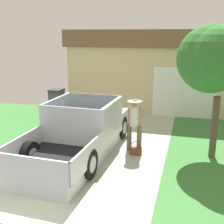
{
  "coord_description": "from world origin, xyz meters",
  "views": [
    {
      "loc": [
        3.18,
        -4.23,
        3.65
      ],
      "look_at": [
        0.8,
        4.43,
        1.21
      ],
      "focal_mm": 46.59,
      "sensor_mm": 36.0,
      "label": 1
    }
  ],
  "objects_px": {
    "handbag": "(136,151)",
    "house_with_garage": "(161,66)",
    "person_with_hat": "(134,122)",
    "pickup_truck": "(82,129)",
    "front_yard_tree": "(214,59)",
    "wheeled_trash_bin": "(57,98)"
  },
  "relations": [
    {
      "from": "handbag",
      "to": "house_with_garage",
      "type": "xyz_separation_m",
      "value": [
        -0.14,
        7.92,
        1.81
      ]
    },
    {
      "from": "person_with_hat",
      "to": "pickup_truck",
      "type": "bearing_deg",
      "value": 26.5
    },
    {
      "from": "front_yard_tree",
      "to": "wheeled_trash_bin",
      "type": "relative_size",
      "value": 3.89
    },
    {
      "from": "house_with_garage",
      "to": "front_yard_tree",
      "type": "height_order",
      "value": "front_yard_tree"
    },
    {
      "from": "pickup_truck",
      "to": "front_yard_tree",
      "type": "xyz_separation_m",
      "value": [
        3.84,
        0.74,
        2.22
      ]
    },
    {
      "from": "pickup_truck",
      "to": "house_with_garage",
      "type": "bearing_deg",
      "value": 80.92
    },
    {
      "from": "handbag",
      "to": "wheeled_trash_bin",
      "type": "xyz_separation_m",
      "value": [
        -4.83,
        4.5,
        0.42
      ]
    },
    {
      "from": "handbag",
      "to": "wheeled_trash_bin",
      "type": "relative_size",
      "value": 0.43
    },
    {
      "from": "house_with_garage",
      "to": "person_with_hat",
      "type": "bearing_deg",
      "value": -89.78
    },
    {
      "from": "person_with_hat",
      "to": "wheeled_trash_bin",
      "type": "distance_m",
      "value": 6.37
    },
    {
      "from": "front_yard_tree",
      "to": "wheeled_trash_bin",
      "type": "distance_m",
      "value": 8.31
    },
    {
      "from": "pickup_truck",
      "to": "wheeled_trash_bin",
      "type": "xyz_separation_m",
      "value": [
        -3.11,
        4.63,
        -0.18
      ]
    },
    {
      "from": "handbag",
      "to": "house_with_garage",
      "type": "bearing_deg",
      "value": 91.0
    },
    {
      "from": "pickup_truck",
      "to": "wheeled_trash_bin",
      "type": "height_order",
      "value": "pickup_truck"
    },
    {
      "from": "front_yard_tree",
      "to": "wheeled_trash_bin",
      "type": "xyz_separation_m",
      "value": [
        -6.94,
        3.88,
        -2.4
      ]
    },
    {
      "from": "person_with_hat",
      "to": "house_with_garage",
      "type": "bearing_deg",
      "value": -76.4
    },
    {
      "from": "person_with_hat",
      "to": "wheeled_trash_bin",
      "type": "relative_size",
      "value": 1.73
    },
    {
      "from": "handbag",
      "to": "wheeled_trash_bin",
      "type": "distance_m",
      "value": 6.62
    },
    {
      "from": "front_yard_tree",
      "to": "wheeled_trash_bin",
      "type": "bearing_deg",
      "value": 150.79
    },
    {
      "from": "wheeled_trash_bin",
      "to": "house_with_garage",
      "type": "bearing_deg",
      "value": 36.04
    },
    {
      "from": "house_with_garage",
      "to": "wheeled_trash_bin",
      "type": "bearing_deg",
      "value": -143.96
    },
    {
      "from": "house_with_garage",
      "to": "pickup_truck",
      "type": "bearing_deg",
      "value": -101.17
    }
  ]
}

